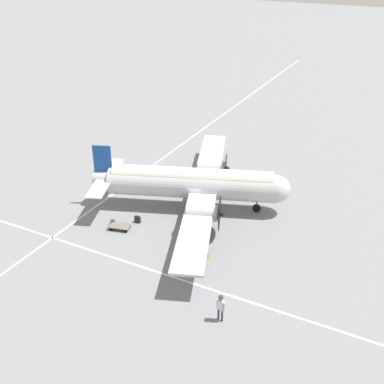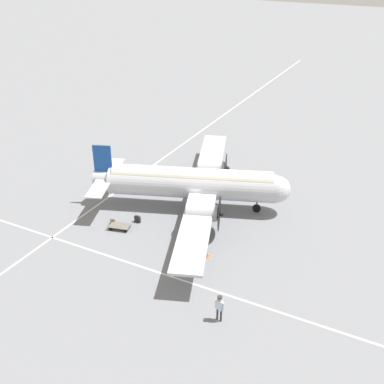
{
  "view_description": "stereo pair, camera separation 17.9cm",
  "coord_description": "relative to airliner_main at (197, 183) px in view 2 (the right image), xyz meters",
  "views": [
    {
      "loc": [
        16.58,
        -32.47,
        20.94
      ],
      "look_at": [
        0.0,
        0.0,
        1.56
      ],
      "focal_mm": 45.0,
      "sensor_mm": 36.0,
      "label": 1
    },
    {
      "loc": [
        16.74,
        -32.39,
        20.94
      ],
      "look_at": [
        0.0,
        0.0,
        1.56
      ],
      "focal_mm": 45.0,
      "sensor_mm": 36.0,
      "label": 2
    }
  ],
  "objects": [
    {
      "name": "suitcase_upright_spare",
      "position": [
        -4.92,
        -5.54,
        -2.2
      ],
      "size": [
        0.39,
        0.18,
        0.49
      ],
      "color": "brown",
      "rests_on": "ground_plane"
    },
    {
      "name": "ground_plane",
      "position": [
        -0.37,
        -0.14,
        -2.42
      ],
      "size": [
        300.0,
        300.0,
        0.0
      ],
      "primitive_type": "plane",
      "color": "slate"
    },
    {
      "name": "airliner_main",
      "position": [
        0.0,
        0.0,
        0.0
      ],
      "size": [
        16.9,
        23.47,
        5.48
      ],
      "rotation": [
        0.0,
        0.0,
        0.35
      ],
      "color": "silver",
      "rests_on": "ground_plane"
    },
    {
      "name": "apron_line_northsouth",
      "position": [
        -8.01,
        -0.14,
        -2.42
      ],
      "size": [
        0.16,
        120.0,
        0.01
      ],
      "color": "silver",
      "rests_on": "ground_plane"
    },
    {
      "name": "crew_foreground",
      "position": [
        7.52,
        -11.77,
        -1.26
      ],
      "size": [
        0.63,
        0.34,
        1.86
      ],
      "rotation": [
        0.0,
        0.0,
        -0.12
      ],
      "color": "#2D2D33",
      "rests_on": "ground_plane"
    },
    {
      "name": "traffic_cone",
      "position": [
        3.92,
        -6.05,
        -2.18
      ],
      "size": [
        0.4,
        0.4,
        0.53
      ],
      "color": "orange",
      "rests_on": "ground_plane"
    },
    {
      "name": "baggage_cart",
      "position": [
        -4.02,
        -5.86,
        -2.15
      ],
      "size": [
        1.86,
        1.36,
        0.56
      ],
      "rotation": [
        0.0,
        0.0,
        0.24
      ],
      "color": "#6B665B",
      "rests_on": "ground_plane"
    },
    {
      "name": "apron_line_eastwest",
      "position": [
        -0.37,
        -9.37,
        -2.42
      ],
      "size": [
        120.0,
        0.16,
        0.01
      ],
      "color": "silver",
      "rests_on": "ground_plane"
    },
    {
      "name": "suitcase_near_door",
      "position": [
        -3.28,
        -4.34,
        -2.13
      ],
      "size": [
        0.52,
        0.2,
        0.61
      ],
      "color": "#232328",
      "rests_on": "ground_plane"
    }
  ]
}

